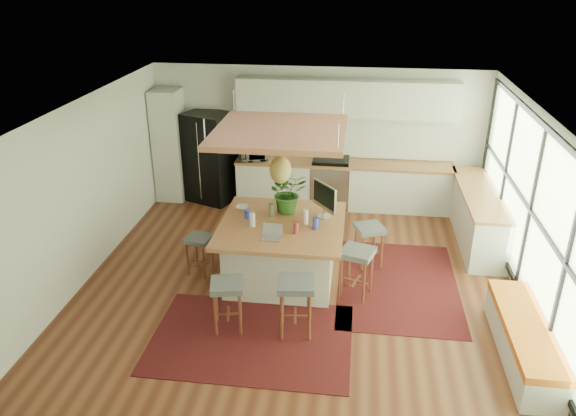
# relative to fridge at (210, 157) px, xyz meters

# --- Properties ---
(floor) EXTENTS (7.00, 7.00, 0.00)m
(floor) POSITION_rel_fridge_xyz_m (2.12, -3.18, -0.93)
(floor) COLOR #542618
(floor) RESTS_ON ground
(ceiling) EXTENTS (7.00, 7.00, 0.00)m
(ceiling) POSITION_rel_fridge_xyz_m (2.12, -3.18, 1.78)
(ceiling) COLOR white
(ceiling) RESTS_ON ground
(wall_back) EXTENTS (6.50, 0.00, 6.50)m
(wall_back) POSITION_rel_fridge_xyz_m (2.12, 0.32, 0.42)
(wall_back) COLOR silver
(wall_back) RESTS_ON ground
(wall_front) EXTENTS (6.50, 0.00, 6.50)m
(wall_front) POSITION_rel_fridge_xyz_m (2.12, -6.68, 0.42)
(wall_front) COLOR silver
(wall_front) RESTS_ON ground
(wall_left) EXTENTS (0.00, 7.00, 7.00)m
(wall_left) POSITION_rel_fridge_xyz_m (-1.13, -3.18, 0.42)
(wall_left) COLOR silver
(wall_left) RESTS_ON ground
(wall_right) EXTENTS (0.00, 7.00, 7.00)m
(wall_right) POSITION_rel_fridge_xyz_m (5.37, -3.18, 0.42)
(wall_right) COLOR silver
(wall_right) RESTS_ON ground
(window_wall) EXTENTS (0.10, 6.20, 2.60)m
(window_wall) POSITION_rel_fridge_xyz_m (5.34, -3.18, 0.47)
(window_wall) COLOR black
(window_wall) RESTS_ON wall_right
(pantry) EXTENTS (0.55, 0.60, 2.25)m
(pantry) POSITION_rel_fridge_xyz_m (-0.83, 0.00, 0.20)
(pantry) COLOR silver
(pantry) RESTS_ON floor
(back_counter_base) EXTENTS (4.20, 0.60, 0.88)m
(back_counter_base) POSITION_rel_fridge_xyz_m (2.67, 0.00, -0.49)
(back_counter_base) COLOR silver
(back_counter_base) RESTS_ON floor
(back_counter_top) EXTENTS (4.24, 0.64, 0.05)m
(back_counter_top) POSITION_rel_fridge_xyz_m (2.67, 0.00, -0.03)
(back_counter_top) COLOR #965635
(back_counter_top) RESTS_ON back_counter_base
(backsplash) EXTENTS (4.20, 0.02, 0.80)m
(backsplash) POSITION_rel_fridge_xyz_m (2.67, 0.30, 0.43)
(backsplash) COLOR white
(backsplash) RESTS_ON wall_back
(upper_cabinets) EXTENTS (4.20, 0.34, 0.70)m
(upper_cabinets) POSITION_rel_fridge_xyz_m (2.67, 0.14, 1.22)
(upper_cabinets) COLOR silver
(upper_cabinets) RESTS_ON wall_back
(range) EXTENTS (0.76, 0.62, 1.00)m
(range) POSITION_rel_fridge_xyz_m (2.42, 0.00, -0.43)
(range) COLOR #A5A5AA
(range) RESTS_ON floor
(right_counter_base) EXTENTS (0.60, 2.50, 0.88)m
(right_counter_base) POSITION_rel_fridge_xyz_m (5.05, -1.18, -0.49)
(right_counter_base) COLOR silver
(right_counter_base) RESTS_ON floor
(right_counter_top) EXTENTS (0.64, 2.54, 0.05)m
(right_counter_top) POSITION_rel_fridge_xyz_m (5.05, -1.18, -0.03)
(right_counter_top) COLOR #965635
(right_counter_top) RESTS_ON right_counter_base
(window_bench) EXTENTS (0.52, 2.00, 0.50)m
(window_bench) POSITION_rel_fridge_xyz_m (5.07, -4.38, -0.68)
(window_bench) COLOR silver
(window_bench) RESTS_ON floor
(ceiling_panel) EXTENTS (1.86, 1.86, 0.80)m
(ceiling_panel) POSITION_rel_fridge_xyz_m (1.82, -2.78, 1.12)
(ceiling_panel) COLOR #965635
(ceiling_panel) RESTS_ON ceiling
(rug_near) EXTENTS (2.60, 1.80, 0.01)m
(rug_near) POSITION_rel_fridge_xyz_m (1.67, -4.46, -0.92)
(rug_near) COLOR black
(rug_near) RESTS_ON floor
(rug_right) EXTENTS (1.80, 2.60, 0.01)m
(rug_right) POSITION_rel_fridge_xyz_m (3.64, -2.85, -0.92)
(rug_right) COLOR black
(rug_right) RESTS_ON floor
(fridge) EXTENTS (1.10, 0.99, 1.82)m
(fridge) POSITION_rel_fridge_xyz_m (0.00, 0.00, 0.00)
(fridge) COLOR black
(fridge) RESTS_ON floor
(island) EXTENTS (1.85, 1.85, 0.93)m
(island) POSITION_rel_fridge_xyz_m (1.85, -2.87, -0.46)
(island) COLOR #965635
(island) RESTS_ON floor
(stool_near_left) EXTENTS (0.50, 0.50, 0.71)m
(stool_near_left) POSITION_rel_fridge_xyz_m (1.33, -4.26, -0.57)
(stool_near_left) COLOR #4B4F53
(stool_near_left) RESTS_ON floor
(stool_near_right) EXTENTS (0.52, 0.52, 0.79)m
(stool_near_right) POSITION_rel_fridge_xyz_m (2.22, -4.23, -0.57)
(stool_near_right) COLOR #4B4F53
(stool_near_right) RESTS_ON floor
(stool_right_front) EXTENTS (0.56, 0.56, 0.76)m
(stool_right_front) POSITION_rel_fridge_xyz_m (3.00, -3.24, -0.57)
(stool_right_front) COLOR #4B4F53
(stool_right_front) RESTS_ON floor
(stool_right_back) EXTENTS (0.54, 0.54, 0.71)m
(stool_right_back) POSITION_rel_fridge_xyz_m (3.18, -2.33, -0.57)
(stool_right_back) COLOR #4B4F53
(stool_right_back) RESTS_ON floor
(stool_left_side) EXTENTS (0.45, 0.45, 0.64)m
(stool_left_side) POSITION_rel_fridge_xyz_m (0.56, -2.90, -0.57)
(stool_left_side) COLOR #4B4F53
(stool_left_side) RESTS_ON floor
(laptop) EXTENTS (0.30, 0.32, 0.21)m
(laptop) POSITION_rel_fridge_xyz_m (1.78, -3.39, 0.12)
(laptop) COLOR #A5A5AA
(laptop) RESTS_ON island
(monitor) EXTENTS (0.54, 0.61, 0.56)m
(monitor) POSITION_rel_fridge_xyz_m (2.46, -2.56, 0.26)
(monitor) COLOR #A5A5AA
(monitor) RESTS_ON island
(microwave) EXTENTS (0.61, 0.45, 0.37)m
(microwave) POSITION_rel_fridge_xyz_m (0.89, -0.06, 0.18)
(microwave) COLOR #A5A5AA
(microwave) RESTS_ON back_counter_top
(island_plant) EXTENTS (0.79, 0.82, 0.50)m
(island_plant) POSITION_rel_fridge_xyz_m (1.89, -2.43, 0.26)
(island_plant) COLOR #1E4C19
(island_plant) RESTS_ON island
(island_bowl) EXTENTS (0.20, 0.20, 0.05)m
(island_bowl) POSITION_rel_fridge_xyz_m (1.16, -2.42, 0.03)
(island_bowl) COLOR white
(island_bowl) RESTS_ON island
(island_bottle_0) EXTENTS (0.07, 0.07, 0.19)m
(island_bottle_0) POSITION_rel_fridge_xyz_m (1.30, -2.77, 0.10)
(island_bottle_0) COLOR #303DC2
(island_bottle_0) RESTS_ON island
(island_bottle_1) EXTENTS (0.07, 0.07, 0.19)m
(island_bottle_1) POSITION_rel_fridge_xyz_m (1.45, -3.02, 0.10)
(island_bottle_1) COLOR white
(island_bottle_1) RESTS_ON island
(island_bottle_2) EXTENTS (0.07, 0.07, 0.19)m
(island_bottle_2) POSITION_rel_fridge_xyz_m (2.10, -3.17, 0.10)
(island_bottle_2) COLOR #A3363C
(island_bottle_2) RESTS_ON island
(island_bottle_3) EXTENTS (0.07, 0.07, 0.19)m
(island_bottle_3) POSITION_rel_fridge_xyz_m (2.20, -2.82, 0.10)
(island_bottle_3) COLOR white
(island_bottle_3) RESTS_ON island
(island_bottle_4) EXTENTS (0.07, 0.07, 0.19)m
(island_bottle_4) POSITION_rel_fridge_xyz_m (1.65, -2.62, 0.10)
(island_bottle_4) COLOR #5A7345
(island_bottle_4) RESTS_ON island
(island_bottle_5) EXTENTS (0.07, 0.07, 0.19)m
(island_bottle_5) POSITION_rel_fridge_xyz_m (2.35, -2.97, 0.10)
(island_bottle_5) COLOR #303DC2
(island_bottle_5) RESTS_ON island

